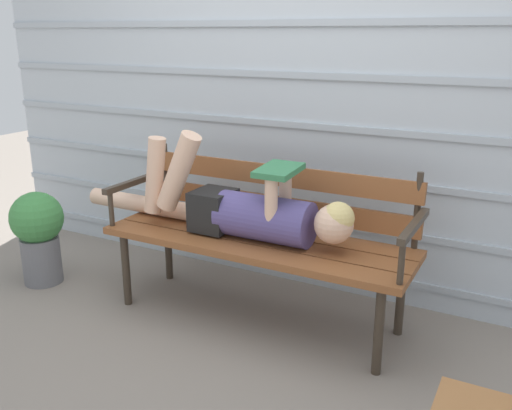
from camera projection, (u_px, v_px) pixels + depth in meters
name	position (u px, v px, depth m)	size (l,w,h in m)	color
ground_plane	(240.00, 333.00, 2.84)	(12.00, 12.00, 0.00)	gray
house_siding	(302.00, 100.00, 3.13)	(4.51, 0.08, 2.21)	#B2BCC6
park_bench	(262.00, 228.00, 2.91)	(1.63, 0.52, 0.84)	brown
reclining_person	(239.00, 208.00, 2.85)	(1.67, 0.25, 0.54)	#514784
potted_plant	(38.00, 232.00, 3.33)	(0.31, 0.31, 0.57)	slate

